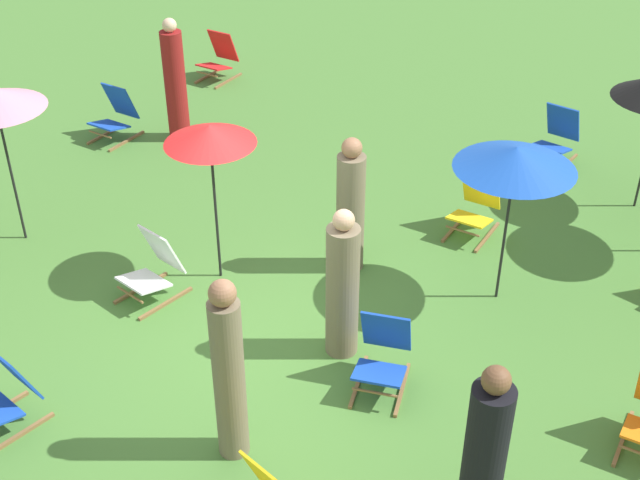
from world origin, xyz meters
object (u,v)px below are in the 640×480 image
object	(u,v)px
deckchair_11	(219,58)
person_0	(229,374)
umbrella_4	(210,135)
deckchair_7	(3,394)
person_1	(342,288)
deckchair_2	(115,115)
deckchair_8	(475,207)
person_4	(484,459)
deckchair_10	(557,137)
person_3	(175,84)
umbrella_1	(516,158)
deckchair_9	(154,268)
deckchair_0	(383,355)
person_2	(350,209)

from	to	relation	value
deckchair_11	person_0	xyz separation A→B (m)	(5.08, -7.03, 0.55)
umbrella_4	person_0	distance (m)	2.88
deckchair_7	umbrella_4	size ratio (longest dim) A/B	0.43
person_1	deckchair_2	bearing A→B (deg)	-67.00
deckchair_8	person_1	distance (m)	2.87
person_4	person_0	bearing A→B (deg)	31.70
deckchair_10	deckchair_11	xyz separation A→B (m)	(-5.98, 0.12, 0.00)
umbrella_4	person_3	xyz separation A→B (m)	(-2.61, 2.67, -0.95)
umbrella_1	person_4	distance (m)	3.38
deckchair_9	deckchair_11	size ratio (longest dim) A/B	1.01
deckchair_0	person_0	distance (m)	1.73
deckchair_11	person_2	size ratio (longest dim) A/B	0.49
deckchair_2	deckchair_9	xyz separation A→B (m)	(3.02, -2.87, 0.00)
deckchair_7	deckchair_9	xyz separation A→B (m)	(-0.05, 2.26, 0.00)
deckchair_7	umbrella_4	bearing A→B (deg)	95.16
person_3	umbrella_4	bearing A→B (deg)	-80.22
deckchair_2	person_1	bearing A→B (deg)	-24.28
deckchair_0	deckchair_9	xyz separation A→B (m)	(-2.86, 0.06, 0.00)
deckchair_9	umbrella_4	distance (m)	1.66
deckchair_8	person_0	size ratio (longest dim) A/B	0.44
person_0	deckchair_8	bearing A→B (deg)	-162.09
person_3	deckchair_10	bearing A→B (deg)	-12.73
deckchair_0	deckchair_11	world-z (taller)	same
deckchair_7	person_4	size ratio (longest dim) A/B	0.48
deckchair_10	umbrella_4	xyz separation A→B (m)	(-2.57, -4.75, 1.46)
deckchair_2	deckchair_9	bearing A→B (deg)	-41.05
person_4	deckchair_0	bearing A→B (deg)	-14.56
deckchair_8	deckchair_9	size ratio (longest dim) A/B	0.99
deckchair_8	deckchair_11	distance (m)	6.19
deckchair_8	deckchair_9	bearing A→B (deg)	-129.52
deckchair_8	person_0	distance (m)	4.58
deckchair_2	person_3	bearing A→B (deg)	31.70
deckchair_0	deckchair_11	size ratio (longest dim) A/B	1.03
person_2	person_4	world-z (taller)	person_4
person_2	person_1	bearing A→B (deg)	-8.40
deckchair_7	umbrella_4	distance (m)	3.29
umbrella_1	deckchair_11	bearing A→B (deg)	150.08
deckchair_0	person_2	bearing A→B (deg)	112.12
deckchair_0	umbrella_1	size ratio (longest dim) A/B	0.45
person_1	person_2	world-z (taller)	person_1
deckchair_2	deckchair_10	bearing A→B (deg)	25.39
deckchair_0	deckchair_7	xyz separation A→B (m)	(-2.81, -2.20, 0.00)
person_2	person_0	bearing A→B (deg)	-24.89
umbrella_1	person_1	size ratio (longest dim) A/B	1.11
deckchair_9	umbrella_4	bearing A→B (deg)	70.00
deckchair_2	deckchair_8	size ratio (longest dim) A/B	1.00
deckchair_0	deckchair_7	size ratio (longest dim) A/B	1.01
deckchair_8	person_1	size ratio (longest dim) A/B	0.49
deckchair_7	deckchair_9	world-z (taller)	same
deckchair_11	person_3	distance (m)	2.40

